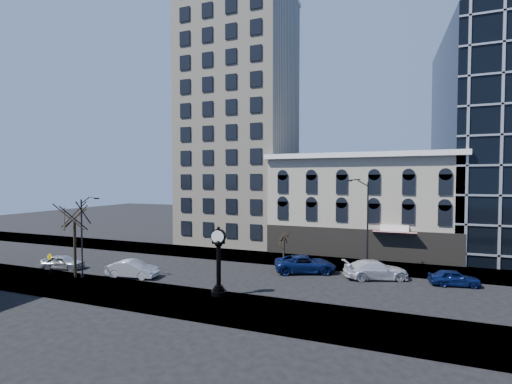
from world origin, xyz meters
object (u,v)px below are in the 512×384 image
at_px(warning_sign, 50,260).
at_px(car_near_a, 63,262).
at_px(car_near_b, 133,269).
at_px(street_clock, 219,264).
at_px(street_lamp_near, 86,215).

xyz_separation_m(warning_sign, car_near_a, (-1.03, 2.33, -0.83)).
xyz_separation_m(car_near_a, car_near_b, (8.93, 0.02, 0.07)).
xyz_separation_m(street_clock, car_near_a, (-19.00, 1.97, -1.87)).
height_order(car_near_a, car_near_b, car_near_b).
relative_size(street_lamp_near, warning_sign, 3.73).
bearing_deg(car_near_b, street_clock, -109.91).
height_order(street_lamp_near, car_near_b, street_lamp_near).
xyz_separation_m(street_lamp_near, car_near_a, (-5.33, 1.98, -5.26)).
height_order(street_clock, warning_sign, street_clock).
bearing_deg(car_near_a, car_near_b, -105.63).
bearing_deg(street_lamp_near, car_near_b, 30.40).
bearing_deg(car_near_a, warning_sign, -171.83).
bearing_deg(car_near_b, street_lamp_near, 110.32).
bearing_deg(street_clock, street_lamp_near, 167.28).
relative_size(warning_sign, car_near_b, 0.43).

